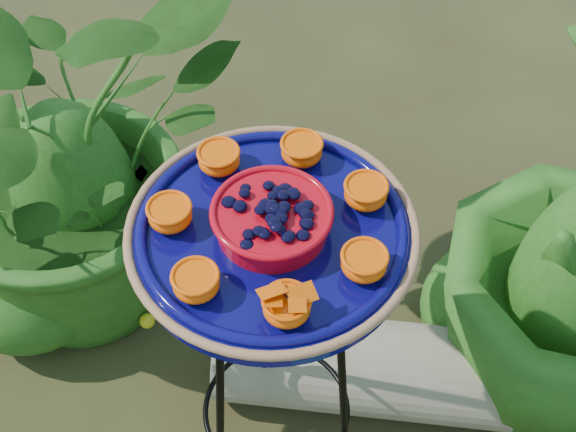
% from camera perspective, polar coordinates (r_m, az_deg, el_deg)
% --- Properties ---
extents(tripod_stand, '(0.36, 0.36, 0.79)m').
position_cam_1_polar(tripod_stand, '(1.42, -0.92, -9.83)').
color(tripod_stand, black).
rests_on(tripod_stand, ground).
extents(feeder_dish, '(0.51, 0.51, 0.09)m').
position_cam_1_polar(feeder_dish, '(1.13, -1.14, -1.02)').
color(feeder_dish, '#080752').
rests_on(feeder_dish, tripod_stand).
extents(driftwood_log, '(0.66, 0.23, 0.22)m').
position_cam_1_polar(driftwood_log, '(1.83, 5.37, -10.62)').
color(driftwood_log, gray).
rests_on(driftwood_log, ground).
extents(shrub_back_left, '(1.11, 1.12, 0.94)m').
position_cam_1_polar(shrub_back_left, '(1.81, -15.84, 4.91)').
color(shrub_back_left, '#254E14').
rests_on(shrub_back_left, ground).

